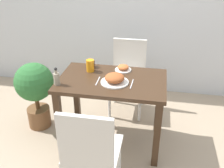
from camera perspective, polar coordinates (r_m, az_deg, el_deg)
The scene contains 12 objects.
ground_plane at distance 2.90m, azimuth 0.00°, elevation -12.06°, with size 16.00×16.00×0.00m, color tan.
dining_table at distance 2.55m, azimuth 0.00°, elevation -1.52°, with size 1.02×0.65×0.74m.
chair_near at distance 2.04m, azimuth -4.70°, elevation -14.14°, with size 0.42×0.42×0.88m.
chair_far at distance 3.18m, azimuth 3.51°, elevation 2.46°, with size 0.42×0.42×0.88m.
food_plate at distance 2.41m, azimuth 0.58°, elevation 1.14°, with size 0.26×0.26×0.09m.
side_plate at distance 2.66m, azimuth 2.44°, elevation 3.48°, with size 0.17×0.17×0.06m.
drink_cup at distance 2.74m, azimuth -4.63°, elevation 4.39°, with size 0.08×0.08×0.07m.
juice_glass at distance 2.64m, azimuth -4.78°, elevation 4.02°, with size 0.08×0.08×0.12m.
sauce_bottle at distance 2.42m, azimuth -11.97°, elevation 1.25°, with size 0.06×0.06×0.17m.
fork_utensil at distance 2.46m, azimuth -3.11°, elevation 0.66°, with size 0.01×0.17×0.00m.
spoon_utensil at distance 2.41m, azimuth 4.34°, elevation 0.02°, with size 0.02×0.18×0.00m.
potted_plant_left at distance 2.96m, azimuth -16.43°, elevation -0.86°, with size 0.42×0.42×0.78m.
Camera 1 is at (0.40, -2.18, 1.86)m, focal length 42.00 mm.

